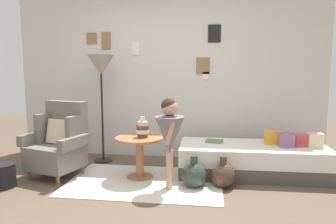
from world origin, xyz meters
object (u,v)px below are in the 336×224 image
Objects in this scene: floor_lamp at (101,70)px; magazine_basket at (3,176)px; daybed at (252,160)px; armchair at (59,143)px; side_table at (140,148)px; demijohn_far at (223,175)px; vase_striped at (143,129)px; demijohn_near at (194,175)px; book_on_daybed at (214,141)px; person_child at (170,132)px.

floor_lamp reaches higher than magazine_basket.
armchair is at bearing -171.59° from daybed.
side_table is 1.64m from magazine_basket.
magazine_basket is (-2.58, -0.35, -0.01)m from demijohn_far.
floor_lamp is 2.32m from demijohn_far.
armchair reaches higher than vase_striped.
daybed is 5.10× the size of demijohn_far.
demijohn_near is 2.26m from magazine_basket.
book_on_daybed is 0.79× the size of magazine_basket.
daybed is 0.55m from book_on_daybed.
vase_striped is 1.14m from demijohn_far.
armchair is 0.51× the size of daybed.
demijohn_far is (0.10, -0.62, -0.27)m from book_on_daybed.
vase_striped is at bearing 2.14° from armchair.
side_table reaches higher than demijohn_far.
daybed is at bearing 32.61° from person_child.
demijohn_near is at bearing -32.16° from floor_lamp.
demijohn_near is (-0.24, -0.66, -0.26)m from book_on_daybed.
magazine_basket is (-2.98, -0.88, -0.06)m from daybed.
demijohn_far is at bearing 8.04° from demijohn_near.
daybed reaches higher than demijohn_near.
daybed is 7.31× the size of vase_striped.
vase_striped is 1.02m from book_on_daybed.
floor_lamp is at bearing 147.84° from demijohn_near.
side_table is 2.80× the size of book_on_daybed.
side_table reaches higher than demijohn_near.
person_child is at bearing 6.56° from magazine_basket.
demijohn_near is (0.28, 0.08, -0.52)m from person_child.
armchair is at bearing 47.58° from magazine_basket.
armchair is 0.75m from magazine_basket.
armchair is 1.23m from floor_lamp.
book_on_daybed reaches higher than magazine_basket.
vase_striped reaches higher than side_table.
person_child reaches higher than demijohn_near.
floor_lamp is 2.09m from demijohn_near.
vase_striped is at bearing -40.76° from floor_lamp.
vase_striped reaches higher than demijohn_near.
armchair is at bearing 175.90° from demijohn_far.
vase_striped reaches higher than demijohn_far.
side_table is 2.35× the size of vase_striped.
side_table is at bearing -155.74° from book_on_daybed.
vase_striped is (1.11, 0.04, 0.20)m from armchair.
side_table is at bearing -42.42° from floor_lamp.
person_child is 3.80× the size of magazine_basket.
demijohn_near is at bearing 7.76° from magazine_basket.
person_child is at bearing -36.64° from side_table.
person_child reaches higher than armchair.
person_child is 0.82m from demijohn_far.
daybed is at bearing 37.71° from demijohn_near.
demijohn_far is at bearing -80.44° from book_on_daybed.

